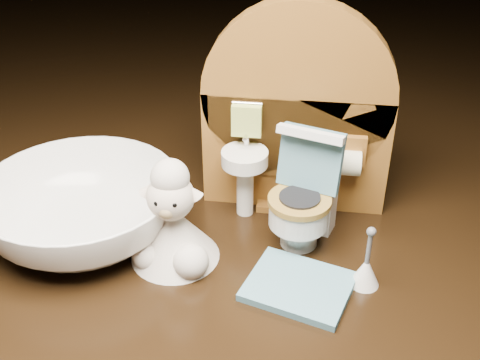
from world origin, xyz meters
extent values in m
cube|color=black|center=(0.00, 0.00, -0.05)|extent=(2.50, 2.50, 0.10)
cube|color=brown|center=(0.00, 0.07, 0.04)|extent=(0.13, 0.02, 0.09)
cylinder|color=brown|center=(0.00, 0.07, 0.09)|extent=(0.13, 0.02, 0.13)
cube|color=brown|center=(0.00, 0.07, 0.00)|extent=(0.05, 0.04, 0.01)
cylinder|color=white|center=(-0.03, 0.05, 0.02)|extent=(0.01, 0.01, 0.04)
cylinder|color=white|center=(-0.03, 0.04, 0.05)|extent=(0.03, 0.03, 0.01)
cylinder|color=silver|center=(-0.03, 0.05, 0.06)|extent=(0.00, 0.00, 0.01)
cube|color=#B8CA5B|center=(-0.03, 0.05, 0.07)|extent=(0.02, 0.01, 0.02)
cube|color=brown|center=(0.04, 0.06, 0.05)|extent=(0.02, 0.01, 0.02)
cylinder|color=#F9F4CC|center=(0.04, 0.05, 0.05)|extent=(0.02, 0.02, 0.02)
cylinder|color=white|center=(0.01, 0.02, 0.01)|extent=(0.02, 0.02, 0.02)
cylinder|color=white|center=(0.01, 0.01, 0.03)|extent=(0.04, 0.04, 0.02)
cylinder|color=olive|center=(0.01, 0.01, 0.04)|extent=(0.04, 0.04, 0.00)
cube|color=white|center=(0.01, 0.04, 0.02)|extent=(0.04, 0.02, 0.05)
cube|color=teal|center=(0.01, 0.03, 0.06)|extent=(0.04, 0.03, 0.04)
cube|color=white|center=(0.01, 0.03, 0.08)|extent=(0.04, 0.02, 0.01)
cylinder|color=#9FA53A|center=(0.02, 0.03, 0.06)|extent=(0.01, 0.01, 0.01)
cube|color=teal|center=(0.01, -0.03, 0.00)|extent=(0.07, 0.07, 0.00)
cone|color=white|center=(0.05, -0.02, 0.01)|extent=(0.02, 0.02, 0.02)
cylinder|color=#59595B|center=(0.05, -0.02, 0.03)|extent=(0.00, 0.00, 0.02)
sphere|color=#59595B|center=(0.05, -0.02, 0.04)|extent=(0.01, 0.01, 0.01)
cone|color=beige|center=(-0.07, -0.01, 0.02)|extent=(0.06, 0.06, 0.04)
sphere|color=beige|center=(-0.06, -0.02, 0.01)|extent=(0.02, 0.02, 0.02)
sphere|color=beige|center=(-0.09, -0.02, 0.01)|extent=(0.02, 0.02, 0.02)
sphere|color=beige|center=(-0.07, -0.01, 0.05)|extent=(0.03, 0.03, 0.03)
sphere|color=tan|center=(-0.07, -0.02, 0.05)|extent=(0.01, 0.01, 0.01)
sphere|color=beige|center=(-0.07, -0.01, 0.06)|extent=(0.02, 0.02, 0.02)
cone|color=beige|center=(-0.08, -0.01, 0.05)|extent=(0.01, 0.01, 0.01)
cone|color=beige|center=(-0.06, -0.01, 0.05)|extent=(0.01, 0.01, 0.01)
sphere|color=black|center=(-0.08, -0.02, 0.05)|extent=(0.00, 0.00, 0.00)
sphere|color=black|center=(-0.07, -0.02, 0.05)|extent=(0.00, 0.00, 0.00)
imported|color=white|center=(-0.14, 0.01, 0.02)|extent=(0.15, 0.15, 0.04)
camera|label=1|loc=(0.01, -0.30, 0.25)|focal=45.00mm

